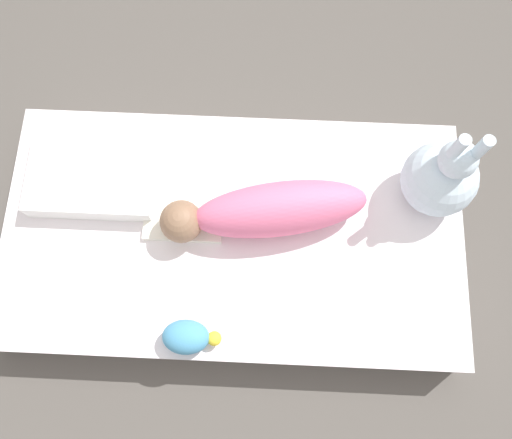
# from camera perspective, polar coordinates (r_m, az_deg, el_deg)

# --- Properties ---
(ground_plane) EXTENTS (12.00, 12.00, 0.00)m
(ground_plane) POSITION_cam_1_polar(r_m,az_deg,el_deg) (1.68, -2.41, -2.75)
(ground_plane) COLOR #514C47
(bed_mattress) EXTENTS (1.40, 0.77, 0.16)m
(bed_mattress) POSITION_cam_1_polar(r_m,az_deg,el_deg) (1.60, -2.53, -2.06)
(bed_mattress) COLOR white
(bed_mattress) RESTS_ON ground_plane
(burp_cloth) EXTENTS (0.24, 0.18, 0.02)m
(burp_cloth) POSITION_cam_1_polar(r_m,az_deg,el_deg) (1.54, -8.19, 0.83)
(burp_cloth) COLOR white
(burp_cloth) RESTS_ON bed_mattress
(swaddled_baby) EXTENTS (0.61, 0.24, 0.17)m
(swaddled_baby) POSITION_cam_1_polar(r_m,az_deg,el_deg) (1.44, 1.39, 1.01)
(swaddled_baby) COLOR pink
(swaddled_baby) RESTS_ON bed_mattress
(pillow) EXTENTS (0.38, 0.28, 0.07)m
(pillow) POSITION_cam_1_polar(r_m,az_deg,el_deg) (1.62, -18.07, 5.11)
(pillow) COLOR white
(pillow) RESTS_ON bed_mattress
(bunny_plush) EXTENTS (0.22, 0.22, 0.37)m
(bunny_plush) POSITION_cam_1_polar(r_m,az_deg,el_deg) (1.53, 20.40, 4.55)
(bunny_plush) COLOR silver
(bunny_plush) RESTS_ON bed_mattress
(turtle_plush) EXTENTS (0.16, 0.10, 0.09)m
(turtle_plush) POSITION_cam_1_polar(r_m,az_deg,el_deg) (1.43, -7.82, -13.18)
(turtle_plush) COLOR #4C99C6
(turtle_plush) RESTS_ON bed_mattress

